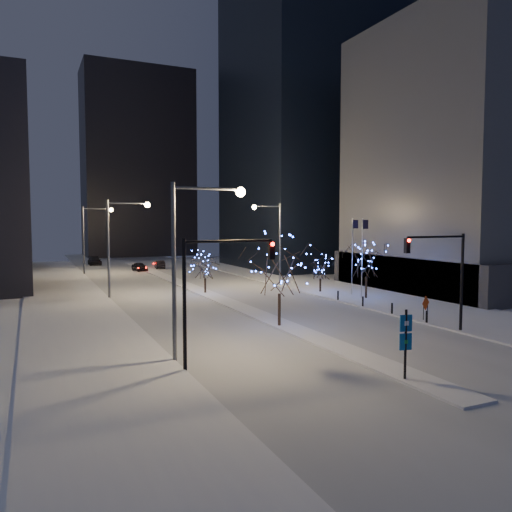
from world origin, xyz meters
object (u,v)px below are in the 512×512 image
street_lamp_w_near (192,246)px  car_far (95,261)px  car_near (140,267)px  holiday_tree_plaza_far (320,268)px  street_lamp_w_far (91,231)px  holiday_tree_plaza_near (366,261)px  traffic_signal_west (213,280)px  wayfinding_sign (406,338)px  street_lamp_east (273,233)px  holiday_tree_median_near (279,267)px  holiday_tree_median_far (205,266)px  construction_sign (426,305)px  car_mid (160,264)px  traffic_signal_east (446,266)px  street_lamp_w_mid (119,235)px

street_lamp_w_near → car_far: bearing=88.0°
car_near → holiday_tree_plaza_far: (13.26, -32.28, 2.09)m
street_lamp_w_far → car_near: size_ratio=2.47×
street_lamp_w_near → holiday_tree_plaza_near: bearing=31.9°
traffic_signal_west → holiday_tree_plaza_far: traffic_signal_west is taller
wayfinding_sign → street_lamp_w_far: bearing=107.8°
holiday_tree_plaza_far → street_lamp_east: bearing=101.5°
car_near → holiday_tree_median_near: holiday_tree_median_near is taller
holiday_tree_median_far → construction_sign: (10.96, -21.31, -1.75)m
car_mid → holiday_tree_plaza_near: size_ratio=0.72×
traffic_signal_east → street_lamp_w_mid: bearing=124.5°
street_lamp_w_near → construction_sign: (19.85, 2.90, -5.21)m
traffic_signal_east → car_far: (-15.59, 67.52, -4.01)m
street_lamp_w_mid → street_lamp_east: (19.02, 3.00, -0.05)m
traffic_signal_east → street_lamp_w_far: bearing=109.3°
holiday_tree_median_near → holiday_tree_plaza_far: holiday_tree_median_near is taller
holiday_tree_plaza_near → construction_sign: size_ratio=2.96×
car_far → holiday_tree_median_near: holiday_tree_median_near is taller
street_lamp_east → holiday_tree_plaza_far: (1.67, -8.21, -3.67)m
street_lamp_w_near → holiday_tree_plaza_far: street_lamp_w_near is taller
traffic_signal_west → construction_sign: 20.27m
street_lamp_east → holiday_tree_plaza_near: street_lamp_east is taller
street_lamp_w_mid → street_lamp_east: size_ratio=1.00×
street_lamp_w_near → holiday_tree_median_near: 10.41m
street_lamp_east → holiday_tree_median_far: (-10.13, -3.80, -3.41)m
traffic_signal_west → car_far: size_ratio=1.36×
street_lamp_w_near → car_near: bearing=81.9°
street_lamp_w_far → holiday_tree_median_far: size_ratio=2.11×
street_lamp_w_mid → wayfinding_sign: bearing=-75.9°
street_lamp_w_mid → car_far: street_lamp_w_mid is taller
construction_sign → car_far: bearing=83.1°
street_lamp_w_mid → traffic_signal_west: street_lamp_w_mid is taller
street_lamp_w_far → car_far: (2.28, 16.51, -5.75)m
street_lamp_w_far → holiday_tree_median_near: (8.44, -44.24, -2.00)m
traffic_signal_east → car_mid: traffic_signal_east is taller
street_lamp_w_far → holiday_tree_plaza_far: street_lamp_w_far is taller
street_lamp_w_mid → wayfinding_sign: street_lamp_w_mid is taller
traffic_signal_east → construction_sign: bearing=63.1°
street_lamp_east → car_mid: street_lamp_east is taller
traffic_signal_west → holiday_tree_median_far: traffic_signal_west is taller
street_lamp_w_near → holiday_tree_median_near: street_lamp_w_near is taller
holiday_tree_median_near → holiday_tree_median_far: bearing=88.6°
holiday_tree_plaza_far → wayfinding_sign: (-12.39, -27.79, -0.59)m
traffic_signal_east → holiday_tree_median_far: size_ratio=1.48×
traffic_signal_west → car_far: (1.79, 68.52, -4.01)m
street_lamp_east → car_far: street_lamp_east is taller
car_far → holiday_tree_plaza_near: size_ratio=0.92×
street_lamp_w_near → holiday_tree_plaza_far: size_ratio=2.45×
street_lamp_east → car_near: street_lamp_east is taller
street_lamp_w_near → wayfinding_sign: bearing=-43.9°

